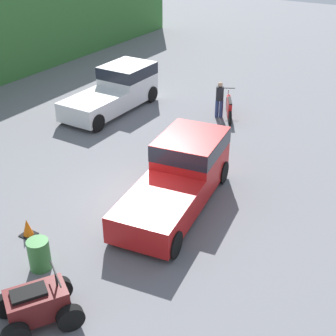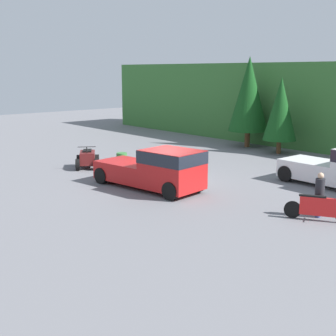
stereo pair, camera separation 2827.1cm
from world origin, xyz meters
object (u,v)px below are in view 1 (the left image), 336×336
Objects in this scene: steel_barrel at (39,255)px; quad_atv at (38,306)px; pickup_truck_red at (181,172)px; rider_person at (220,98)px; pickup_truck_second at (117,88)px; dirt_bike at (229,108)px; traffic_cone at (27,228)px.

quad_atv is at bearing -136.10° from steel_barrel.
rider_person is at bearing 7.96° from pickup_truck_red.
dirt_bike is (1.67, -5.07, -0.53)m from pickup_truck_second.
pickup_truck_red reaches higher than quad_atv.
quad_atv is (-6.29, 0.15, -0.49)m from pickup_truck_red.
pickup_truck_red reaches higher than dirt_bike.
steel_barrel is (-4.90, 1.49, -0.56)m from pickup_truck_red.
pickup_truck_red is at bearing -129.12° from pickup_truck_second.
rider_person is (13.26, 1.82, 0.40)m from quad_atv.
rider_person is (-0.22, 0.39, 0.44)m from dirt_bike.
steel_barrel is at bearing 162.83° from rider_person.
steel_barrel reaches higher than traffic_cone.
dirt_bike is 3.91× the size of traffic_cone.
steel_barrel is at bearing 155.33° from pickup_truck_red.
dirt_bike is at bearing 38.92° from quad_atv.
rider_person is at bearing 40.70° from quad_atv.
pickup_truck_red is at bearing 31.51° from quad_atv.
traffic_cone is (-9.57, -3.81, -0.74)m from pickup_truck_second.
pickup_truck_red is at bearing -16.85° from steel_barrel.
pickup_truck_second is 10.33m from traffic_cone.
rider_person is 11.07m from traffic_cone.
traffic_cone is at bearing 83.06° from quad_atv.
pickup_truck_second is at bearing 87.75° from rider_person.
dirt_bike is at bearing -6.38° from traffic_cone.
pickup_truck_red is 7.24m from rider_person.
pickup_truck_red reaches higher than traffic_cone.
pickup_truck_red is at bearing -34.92° from traffic_cone.
pickup_truck_red and pickup_truck_second have the same top height.
pickup_truck_second is 2.44× the size of dirt_bike.
quad_atv reaches higher than traffic_cone.
pickup_truck_second is 9.56× the size of traffic_cone.
pickup_truck_red is 8.63m from pickup_truck_second.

